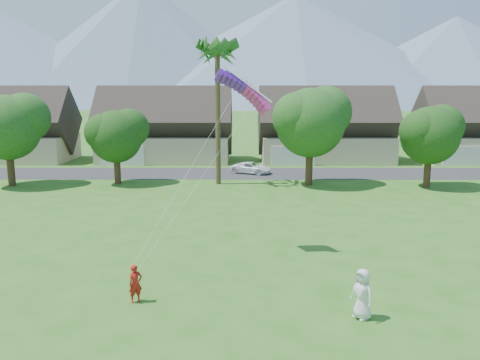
{
  "coord_description": "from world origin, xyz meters",
  "views": [
    {
      "loc": [
        0.08,
        -12.53,
        8.01
      ],
      "look_at": [
        0.0,
        10.0,
        3.8
      ],
      "focal_mm": 35.0,
      "sensor_mm": 36.0,
      "label": 1
    }
  ],
  "objects_px": {
    "kite_flyer": "(135,284)",
    "parafoil_kite": "(245,89)",
    "parked_car": "(251,168)",
    "watcher": "(362,294)"
  },
  "relations": [
    {
      "from": "kite_flyer",
      "to": "parafoil_kite",
      "type": "relative_size",
      "value": 0.5
    },
    {
      "from": "kite_flyer",
      "to": "parked_car",
      "type": "height_order",
      "value": "kite_flyer"
    },
    {
      "from": "watcher",
      "to": "parked_car",
      "type": "distance_m",
      "value": 31.02
    },
    {
      "from": "watcher",
      "to": "parafoil_kite",
      "type": "xyz_separation_m",
      "value": [
        -4.17,
        7.52,
        7.26
      ]
    },
    {
      "from": "watcher",
      "to": "parafoil_kite",
      "type": "relative_size",
      "value": 0.62
    },
    {
      "from": "kite_flyer",
      "to": "watcher",
      "type": "xyz_separation_m",
      "value": [
        8.43,
        -1.3,
        0.18
      ]
    },
    {
      "from": "parafoil_kite",
      "to": "watcher",
      "type": "bearing_deg",
      "value": -60.26
    },
    {
      "from": "kite_flyer",
      "to": "watcher",
      "type": "relative_size",
      "value": 0.81
    },
    {
      "from": "kite_flyer",
      "to": "watcher",
      "type": "height_order",
      "value": "watcher"
    },
    {
      "from": "kite_flyer",
      "to": "parafoil_kite",
      "type": "distance_m",
      "value": 10.59
    }
  ]
}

